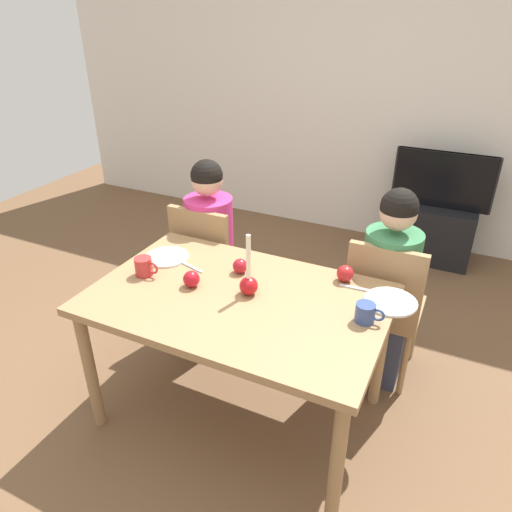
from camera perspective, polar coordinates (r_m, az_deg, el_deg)
The scene contains 19 objects.
ground_plane at distance 2.75m, azimuth -1.90°, elevation -18.06°, with size 7.68×7.68×0.00m, color brown.
back_wall at distance 4.42m, azimuth 14.34°, elevation 18.53°, with size 6.40×0.10×2.60m, color silver.
dining_table at distance 2.31m, azimuth -2.16°, elevation -6.57°, with size 1.40×0.90×0.75m.
chair_left at distance 3.07m, azimuth -5.74°, elevation -0.59°, with size 0.40×0.40×0.90m.
chair_right at distance 2.73m, azimuth 15.09°, elevation -5.51°, with size 0.40×0.40×0.90m.
person_left_child at distance 3.07m, azimuth -5.48°, elevation 0.62°, with size 0.30×0.30×1.17m.
person_right_child at distance 2.73m, azimuth 15.39°, elevation -4.15°, with size 0.30×0.30×1.17m.
tv_stand at distance 4.34m, azimuth 20.51°, elevation 2.68°, with size 0.64×0.40×0.48m, color black.
tv at distance 4.18m, azimuth 21.59°, elevation 8.50°, with size 0.79×0.05×0.46m.
candle_centerpiece at distance 2.24m, azimuth -0.89°, elevation -3.17°, with size 0.09×0.09×0.31m.
plate_left at distance 2.63m, azimuth -10.67°, elevation -0.11°, with size 0.24×0.24×0.01m, color silver.
plate_right at distance 2.30m, azimuth 15.87°, elevation -5.31°, with size 0.24×0.24×0.01m, color white.
mug_left at distance 2.48m, azimuth -13.29°, elevation -1.24°, with size 0.13×0.09×0.10m.
mug_right at distance 2.13m, azimuth 13.06°, elevation -6.67°, with size 0.13×0.09×0.09m.
fork_left at distance 2.52m, azimuth -7.86°, elevation -1.27°, with size 0.18×0.01×0.01m, color silver.
fork_right at distance 2.36m, azimuth 12.17°, elevation -3.86°, with size 0.18×0.01×0.01m, color silver.
apple_near_candle at distance 2.40m, azimuth 10.66°, elevation -2.08°, with size 0.08×0.08×0.08m, color #AC1D20.
apple_by_left_plate at distance 2.43m, azimuth -1.92°, elevation -1.21°, with size 0.08×0.08×0.08m, color #AC1823.
apple_by_right_mug at distance 2.34m, azimuth -7.77°, elevation -2.76°, with size 0.08×0.08×0.08m, color #B5141F.
Camera 1 is at (0.90, -1.67, 1.99)m, focal length 33.29 mm.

